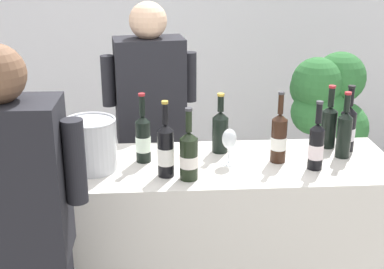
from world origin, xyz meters
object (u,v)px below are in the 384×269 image
object	(u,v)px
wine_bottle_3	(279,138)
wine_bottle_4	(189,155)
wine_bottle_8	(31,157)
wine_glass	(229,141)
wine_bottle_0	(316,146)
wine_bottle_1	(344,132)
person_server	(151,146)
wine_bottle_7	(220,130)
wine_bottle_2	(143,138)
potted_shrub	(326,114)
ice_bucket	(91,144)
wine_bottle_5	(9,148)
wine_bottle_9	(348,127)
wine_bottle_6	(166,150)
person_guest	(20,268)
wine_bottle_10	(329,125)

from	to	relation	value
wine_bottle_3	wine_bottle_4	bearing A→B (deg)	-158.82
wine_bottle_8	wine_glass	bearing A→B (deg)	8.30
wine_bottle_0	wine_bottle_1	bearing A→B (deg)	37.08
person_server	wine_bottle_7	bearing A→B (deg)	-57.06
wine_bottle_2	wine_bottle_8	world-z (taller)	wine_bottle_2
wine_glass	potted_shrub	xyz separation A→B (m)	(0.93, 1.37, -0.32)
potted_shrub	ice_bucket	bearing A→B (deg)	-138.75
wine_bottle_3	wine_glass	distance (m)	0.24
wine_bottle_0	wine_bottle_5	size ratio (longest dim) A/B	0.96
wine_bottle_8	wine_bottle_9	distance (m)	1.56
wine_bottle_1	ice_bucket	distance (m)	1.23
wine_bottle_8	wine_bottle_1	bearing A→B (deg)	6.97
wine_bottle_0	wine_bottle_9	xyz separation A→B (m)	(0.23, 0.23, 0.01)
wine_bottle_2	wine_bottle_6	distance (m)	0.21
person_server	potted_shrub	bearing A→B (deg)	26.60
wine_bottle_2	potted_shrub	world-z (taller)	wine_bottle_2
wine_glass	ice_bucket	size ratio (longest dim) A/B	0.71
wine_bottle_1	wine_bottle_2	xyz separation A→B (m)	(-0.99, 0.01, -0.01)
person_server	person_guest	xyz separation A→B (m)	(-0.50, -1.27, -0.00)
wine_bottle_4	wine_bottle_2	bearing A→B (deg)	133.15
wine_bottle_0	wine_bottle_4	distance (m)	0.61
wine_glass	wine_bottle_0	bearing A→B (deg)	-12.25
wine_bottle_5	wine_bottle_0	bearing A→B (deg)	-1.56
wine_bottle_1	wine_bottle_7	world-z (taller)	wine_bottle_1
wine_bottle_9	wine_bottle_1	bearing A→B (deg)	-118.83
wine_bottle_4	wine_bottle_10	world-z (taller)	wine_bottle_4
wine_bottle_0	wine_bottle_9	bearing A→B (deg)	44.64
wine_bottle_7	potted_shrub	world-z (taller)	wine_bottle_7
wine_bottle_1	wine_bottle_8	size ratio (longest dim) A/B	1.01
wine_bottle_9	wine_glass	size ratio (longest dim) A/B	1.92
wine_bottle_5	wine_bottle_10	bearing A→B (deg)	8.66
wine_bottle_8	wine_glass	size ratio (longest dim) A/B	1.87
wine_bottle_6	wine_glass	world-z (taller)	wine_bottle_6
wine_bottle_1	person_server	size ratio (longest dim) A/B	0.20
wine_bottle_0	wine_bottle_5	xyz separation A→B (m)	(-1.42, 0.04, 0.01)
wine_bottle_5	wine_bottle_6	xyz separation A→B (m)	(0.71, -0.07, 0.00)
wine_bottle_5	ice_bucket	distance (m)	0.37
wine_bottle_4	wine_bottle_6	bearing A→B (deg)	158.08
wine_bottle_0	wine_bottle_3	size ratio (longest dim) A/B	0.94
wine_bottle_8	wine_bottle_9	size ratio (longest dim) A/B	0.97
wine_bottle_10	person_guest	bearing A→B (deg)	-152.34
person_guest	wine_bottle_4	bearing A→B (deg)	30.35
wine_bottle_0	wine_glass	xyz separation A→B (m)	(-0.40, 0.09, 0.00)
wine_bottle_0	wine_bottle_7	xyz separation A→B (m)	(-0.42, 0.25, 0.00)
wine_glass	person_server	distance (m)	0.86
wine_bottle_9	wine_glass	xyz separation A→B (m)	(-0.63, -0.14, -0.00)
wine_bottle_5	person_server	distance (m)	1.04
wine_bottle_3	wine_bottle_8	size ratio (longest dim) A/B	1.06
wine_bottle_0	wine_glass	bearing A→B (deg)	167.75
wine_bottle_9	wine_bottle_0	bearing A→B (deg)	-135.36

